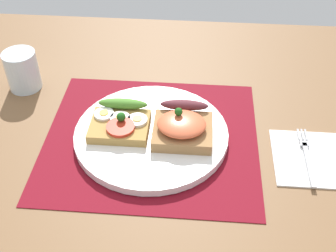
{
  "coord_description": "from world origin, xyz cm",
  "views": [
    {
      "loc": [
        7.61,
        -57.0,
        53.56
      ],
      "look_at": [
        3.0,
        0.0,
        3.24
      ],
      "focal_mm": 46.53,
      "sensor_mm": 36.0,
      "label": 1
    }
  ],
  "objects_px": {
    "napkin": "(311,158)",
    "sandwich_egg_tomato": "(120,122)",
    "plate": "(151,134)",
    "drinking_glass": "(22,70)",
    "sandwich_salmon": "(182,126)",
    "fork": "(307,155)"
  },
  "relations": [
    {
      "from": "sandwich_salmon",
      "to": "napkin",
      "type": "distance_m",
      "value": 0.23
    },
    {
      "from": "sandwich_egg_tomato",
      "to": "fork",
      "type": "distance_m",
      "value": 0.33
    },
    {
      "from": "napkin",
      "to": "fork",
      "type": "bearing_deg",
      "value": 162.16
    },
    {
      "from": "napkin",
      "to": "drinking_glass",
      "type": "distance_m",
      "value": 0.58
    },
    {
      "from": "sandwich_egg_tomato",
      "to": "sandwich_salmon",
      "type": "height_order",
      "value": "sandwich_salmon"
    },
    {
      "from": "sandwich_salmon",
      "to": "napkin",
      "type": "xyz_separation_m",
      "value": [
        0.22,
        -0.03,
        -0.03
      ]
    },
    {
      "from": "napkin",
      "to": "sandwich_egg_tomato",
      "type": "bearing_deg",
      "value": 174.17
    },
    {
      "from": "sandwich_egg_tomato",
      "to": "sandwich_salmon",
      "type": "distance_m",
      "value": 0.11
    },
    {
      "from": "fork",
      "to": "sandwich_salmon",
      "type": "bearing_deg",
      "value": 174.01
    },
    {
      "from": "sandwich_salmon",
      "to": "fork",
      "type": "bearing_deg",
      "value": -5.99
    },
    {
      "from": "napkin",
      "to": "fork",
      "type": "relative_size",
      "value": 0.97
    },
    {
      "from": "plate",
      "to": "napkin",
      "type": "bearing_deg",
      "value": -5.95
    },
    {
      "from": "napkin",
      "to": "drinking_glass",
      "type": "bearing_deg",
      "value": 163.37
    },
    {
      "from": "plate",
      "to": "sandwich_egg_tomato",
      "type": "distance_m",
      "value": 0.06
    },
    {
      "from": "plate",
      "to": "sandwich_salmon",
      "type": "xyz_separation_m",
      "value": [
        0.06,
        -0.0,
        0.03
      ]
    },
    {
      "from": "plate",
      "to": "sandwich_egg_tomato",
      "type": "height_order",
      "value": "sandwich_egg_tomato"
    },
    {
      "from": "napkin",
      "to": "drinking_glass",
      "type": "height_order",
      "value": "drinking_glass"
    },
    {
      "from": "sandwich_salmon",
      "to": "fork",
      "type": "xyz_separation_m",
      "value": [
        0.22,
        -0.02,
        -0.03
      ]
    },
    {
      "from": "fork",
      "to": "drinking_glass",
      "type": "xyz_separation_m",
      "value": [
        -0.55,
        0.16,
        0.03
      ]
    },
    {
      "from": "drinking_glass",
      "to": "sandwich_egg_tomato",
      "type": "bearing_deg",
      "value": -30.79
    },
    {
      "from": "plate",
      "to": "fork",
      "type": "distance_m",
      "value": 0.27
    },
    {
      "from": "plate",
      "to": "drinking_glass",
      "type": "height_order",
      "value": "drinking_glass"
    }
  ]
}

